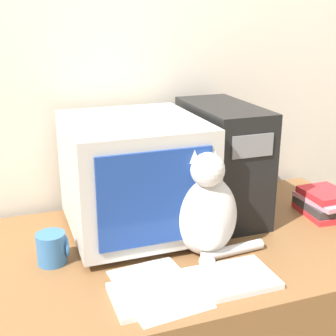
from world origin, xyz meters
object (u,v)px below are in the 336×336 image
object	(u,v)px
crt_monitor	(134,175)
pen	(133,287)
computer_tower	(222,161)
book_stack	(324,203)
keyboard	(195,286)
cat	(206,212)
mug	(52,248)

from	to	relation	value
crt_monitor	pen	xyz separation A→B (m)	(-0.11, -0.35, -0.21)
computer_tower	book_stack	world-z (taller)	computer_tower
keyboard	book_stack	xyz separation A→B (m)	(0.66, 0.30, 0.04)
crt_monitor	computer_tower	size ratio (longest dim) A/B	1.10
cat	book_stack	world-z (taller)	cat
cat	keyboard	bearing A→B (deg)	-103.62
crt_monitor	keyboard	size ratio (longest dim) A/B	1.02
cat	pen	distance (m)	0.33
mug	pen	bearing A→B (deg)	-48.83
computer_tower	book_stack	distance (m)	0.43
computer_tower	pen	size ratio (longest dim) A/B	3.49
pen	computer_tower	bearing A→B (deg)	40.25
computer_tower	mug	world-z (taller)	computer_tower
keyboard	cat	bearing A→B (deg)	57.78
computer_tower	keyboard	bearing A→B (deg)	-123.24
crt_monitor	keyboard	xyz separation A→B (m)	(0.06, -0.41, -0.20)
computer_tower	pen	distance (m)	0.64
cat	pen	size ratio (longest dim) A/B	2.84
book_stack	keyboard	bearing A→B (deg)	-155.32
pen	mug	distance (m)	0.30
crt_monitor	book_stack	distance (m)	0.75
book_stack	pen	size ratio (longest dim) A/B	1.71
computer_tower	mug	xyz separation A→B (m)	(-0.66, -0.17, -0.16)
crt_monitor	book_stack	bearing A→B (deg)	-8.38
cat	mug	xyz separation A→B (m)	(-0.47, 0.11, -0.10)
cat	mug	size ratio (longest dim) A/B	3.57
book_stack	mug	xyz separation A→B (m)	(-1.02, -0.02, 0.00)
crt_monitor	cat	xyz separation A→B (m)	(0.17, -0.24, -0.06)
computer_tower	cat	xyz separation A→B (m)	(-0.19, -0.28, -0.06)
book_stack	computer_tower	bearing A→B (deg)	158.09
cat	book_stack	distance (m)	0.58
keyboard	pen	world-z (taller)	keyboard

